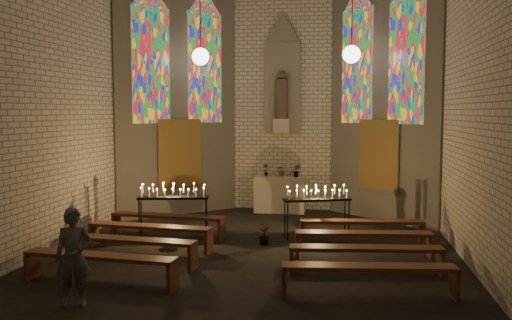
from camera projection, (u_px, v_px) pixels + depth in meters
The scene contains 18 objects.
floor at pixel (247, 263), 10.55m from camera, with size 12.00×12.00×0.00m, color black.
room at pixel (271, 73), 13.55m from camera, with size 8.22×12.43×7.00m.
altar at pixel (280, 194), 15.87m from camera, with size 1.40×0.60×1.00m, color #BFB39C.
flower_vase_left at pixel (266, 170), 15.97m from camera, with size 0.18×0.12×0.35m, color #4C723F.
flower_vase_center at pixel (281, 170), 15.90m from camera, with size 0.31×0.27×0.35m, color #4C723F.
flower_vase_right at pixel (297, 171), 15.67m from camera, with size 0.20×0.16×0.36m, color #4C723F.
aisle_flower_pot at pixel (264, 235), 12.02m from camera, with size 0.22×0.22×0.40m, color #4C723F.
votive_stand_left at pixel (173, 194), 12.63m from camera, with size 1.61×0.67×1.15m.
votive_stand_right at pixel (317, 196), 12.61m from camera, with size 1.53×0.83×1.10m.
pew_left_0 at pixel (168, 219), 12.77m from camera, with size 2.64×0.65×0.50m.
pew_right_0 at pixel (362, 224), 12.11m from camera, with size 2.64×0.65×0.50m.
pew_left_1 at pixel (150, 230), 11.58m from camera, with size 2.64×0.65×0.50m.
pew_right_1 at pixel (364, 237), 10.93m from camera, with size 2.64×0.65×0.50m.
pew_left_2 at pixel (128, 243), 10.40m from camera, with size 2.64×0.65×0.50m.
pew_right_2 at pixel (366, 252), 9.75m from camera, with size 2.64×0.65×0.50m.
pew_left_3 at pixel (100, 260), 9.22m from camera, with size 2.64×0.65×0.50m.
pew_right_3 at pixel (369, 271), 8.57m from camera, with size 2.64×0.65×0.50m.
visitor at pixel (74, 257), 8.20m from camera, with size 0.52×0.34×1.43m, color #51505B.
Camera 1 is at (1.74, -10.20, 2.81)m, focal length 40.00 mm.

